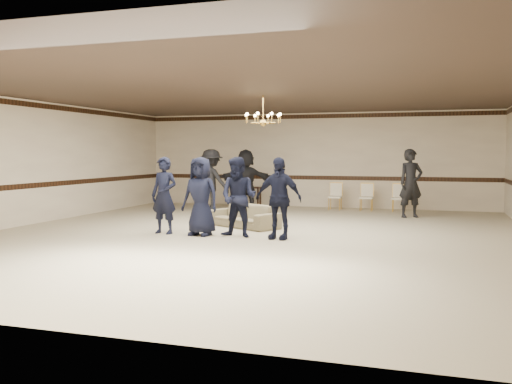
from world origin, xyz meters
TOP-DOWN VIEW (x-y plane):
  - room at (0.00, 0.00)m, footprint 12.01×14.01m
  - chair_rail at (0.00, 6.99)m, footprint 12.00×0.02m
  - crown_molding at (0.00, 6.99)m, footprint 12.00×0.02m
  - chandelier at (0.00, 1.00)m, footprint 0.94×0.94m
  - boy_a at (-1.96, -0.32)m, footprint 0.69×0.49m
  - boy_b at (-1.06, -0.32)m, footprint 0.90×0.62m
  - boy_c at (-0.16, -0.32)m, footprint 0.92×0.75m
  - boy_d at (0.74, -0.32)m, footprint 1.07×0.54m
  - settee at (-0.59, 1.30)m, footprint 2.06×1.61m
  - adult_left at (-2.72, 4.39)m, footprint 1.42×1.05m
  - adult_mid at (-1.82, 5.09)m, footprint 1.90×1.16m
  - adult_right at (3.28, 4.69)m, footprint 0.85×0.77m
  - banquet_chair_left at (0.87, 6.17)m, footprint 0.42×0.42m
  - banquet_chair_mid at (1.87, 6.17)m, footprint 0.43×0.43m
  - banquet_chair_right at (2.87, 6.17)m, footprint 0.46×0.46m
  - console_table at (-2.13, 6.37)m, footprint 0.84×0.40m

SIDE VIEW (x-z plane):
  - settee at x=-0.59m, z-range 0.00..0.57m
  - console_table at x=-2.13m, z-range 0.00..0.69m
  - banquet_chair_left at x=0.87m, z-range 0.00..0.86m
  - banquet_chair_mid at x=1.87m, z-range 0.00..0.86m
  - banquet_chair_right at x=2.87m, z-range 0.00..0.86m
  - boy_a at x=-1.96m, z-range 0.00..1.75m
  - boy_b at x=-1.06m, z-range 0.00..1.75m
  - boy_c at x=-0.16m, z-range 0.00..1.75m
  - boy_d at x=0.74m, z-range 0.00..1.75m
  - adult_left at x=-2.72m, z-range 0.00..1.96m
  - adult_mid at x=-1.82m, z-range 0.00..1.96m
  - adult_right at x=3.28m, z-range 0.00..1.96m
  - chair_rail at x=0.00m, z-range 0.93..1.07m
  - room at x=0.00m, z-range -0.01..3.20m
  - chandelier at x=0.00m, z-range 2.43..3.32m
  - crown_molding at x=0.00m, z-range 3.01..3.15m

